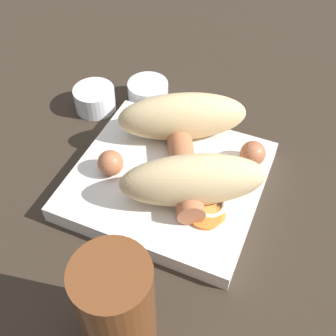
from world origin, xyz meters
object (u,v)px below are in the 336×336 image
at_px(bread_roll, 187,146).
at_px(sausage, 182,158).
at_px(condiment_cup_near, 148,94).
at_px(condiment_cup_far, 95,100).
at_px(drink_glass, 117,308).
at_px(food_tray, 168,180).

bearing_deg(bread_roll, sausage, -121.73).
xyz_separation_m(bread_roll, condiment_cup_near, (-0.10, 0.11, -0.04)).
height_order(bread_roll, condiment_cup_far, bread_roll).
xyz_separation_m(bread_roll, condiment_cup_far, (-0.16, 0.07, -0.04)).
xyz_separation_m(sausage, condiment_cup_near, (-0.09, 0.11, -0.02)).
bearing_deg(condiment_cup_far, sausage, -24.94).
bearing_deg(condiment_cup_near, condiment_cup_far, -146.68).
distance_m(condiment_cup_far, drink_glass, 0.31).
relative_size(condiment_cup_far, drink_glass, 0.48).
xyz_separation_m(bread_roll, drink_glass, (0.02, -0.19, 0.01)).
height_order(sausage, condiment_cup_near, sausage).
bearing_deg(drink_glass, condiment_cup_near, 110.83).
height_order(food_tray, condiment_cup_near, condiment_cup_near).
relative_size(sausage, condiment_cup_far, 3.08).
height_order(bread_roll, sausage, bread_roll).
bearing_deg(food_tray, sausage, 57.13).
distance_m(sausage, condiment_cup_near, 0.15).
bearing_deg(condiment_cup_far, food_tray, -31.39).
distance_m(bread_roll, condiment_cup_far, 0.17).
bearing_deg(drink_glass, bread_roll, 94.78).
height_order(condiment_cup_near, condiment_cup_far, same).
xyz_separation_m(food_tray, condiment_cup_near, (-0.08, 0.13, 0.00)).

